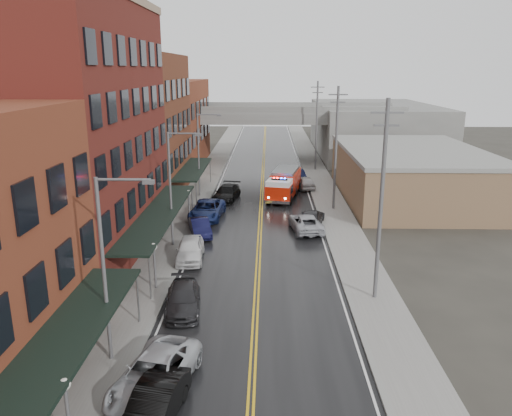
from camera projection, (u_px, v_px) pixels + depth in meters
name	position (u px, v px, depth m)	size (l,w,h in m)	color
road	(260.00, 224.00, 44.97)	(11.00, 160.00, 0.02)	black
sidewalk_left	(180.00, 223.00, 45.12)	(3.00, 160.00, 0.15)	slate
sidewalk_right	(341.00, 224.00, 44.78)	(3.00, 160.00, 0.15)	slate
curb_left	(198.00, 223.00, 45.08)	(0.30, 160.00, 0.15)	gray
curb_right	(323.00, 224.00, 44.82)	(0.30, 160.00, 0.15)	gray
brick_building_b	(76.00, 133.00, 36.12)	(9.00, 20.00, 18.00)	#501915
brick_building_c	(138.00, 127.00, 53.37)	(9.00, 15.00, 15.00)	#592A1A
brick_building_far	(170.00, 124.00, 70.62)	(9.00, 20.00, 12.00)	brown
tan_building	(410.00, 175.00, 53.56)	(14.00, 22.00, 5.00)	brown
right_far_block	(373.00, 129.00, 82.00)	(18.00, 30.00, 8.00)	slate
awning_0	(57.00, 351.00, 19.30)	(2.60, 16.00, 3.09)	black
awning_1	(160.00, 214.00, 37.60)	(2.60, 18.00, 3.09)	black
awning_2	(193.00, 169.00, 54.45)	(2.60, 13.00, 3.09)	black
globe_lamp_0	(66.00, 399.00, 17.53)	(0.44, 0.44, 3.12)	#59595B
globe_lamp_1	(154.00, 256.00, 31.01)	(0.44, 0.44, 3.12)	#59595B
globe_lamp_2	(189.00, 199.00, 44.50)	(0.44, 0.44, 3.12)	#59595B
street_lamp_0	(108.00, 260.00, 22.54)	(2.64, 0.22, 9.00)	#59595B
street_lamp_1	(173.00, 182.00, 37.95)	(2.64, 0.22, 9.00)	#59595B
street_lamp_2	(201.00, 150.00, 53.36)	(2.64, 0.22, 9.00)	#59595B
utility_pole_0	(381.00, 199.00, 28.66)	(1.80, 0.24, 12.00)	#59595B
utility_pole_1	(336.00, 147.00, 47.92)	(1.80, 0.24, 12.00)	#59595B
utility_pole_2	(317.00, 124.00, 67.18)	(1.80, 0.24, 12.00)	#59595B
overpass	(264.00, 121.00, 74.17)	(40.00, 10.00, 7.50)	slate
fire_truck	(284.00, 183.00, 53.81)	(4.51, 8.47, 2.96)	#B71B08
parked_car_left_1	(155.00, 405.00, 19.59)	(1.61, 4.63, 1.52)	black
parked_car_left_2	(155.00, 374.00, 21.55)	(2.63, 5.70, 1.58)	#B4B8BD
parked_car_left_3	(183.00, 299.00, 28.81)	(1.94, 4.77, 1.39)	#242426
parked_car_left_4	(190.00, 249.00, 36.39)	(1.91, 4.76, 1.62)	silver
parked_car_left_5	(200.00, 227.00, 41.78)	(1.51, 4.32, 1.42)	black
parked_car_left_6	(207.00, 210.00, 46.53)	(2.77, 6.01, 1.67)	navy
parked_car_left_7	(227.00, 193.00, 53.02)	(2.23, 5.47, 1.59)	black
parked_car_right_0	(306.00, 223.00, 42.95)	(2.44, 5.29, 1.47)	#ADAFB5
parked_car_right_1	(311.00, 218.00, 44.48)	(2.00, 4.92, 1.43)	#252427
parked_car_right_2	(305.00, 182.00, 58.14)	(1.78, 4.42, 1.50)	#B8B8B8
parked_car_right_3	(295.00, 175.00, 61.79)	(1.76, 5.06, 1.67)	#0E1333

